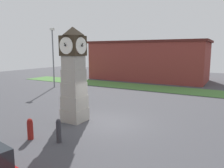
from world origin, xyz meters
TOP-DOWN VIEW (x-y plane):
  - ground_plane at (0.00, 0.00)m, footprint 70.26×70.26m
  - clock_tower at (-2.06, -0.61)m, footprint 1.50×1.47m
  - bollard_near_tower at (-0.66, -3.45)m, footprint 0.23×0.23m
  - bollard_mid_row at (-2.12, -3.85)m, footprint 0.28×0.28m
  - pedestrian_near_bench at (-5.88, 3.02)m, footprint 0.29×0.43m
  - street_lamp_near_road at (-12.05, 7.79)m, footprint 0.50×0.24m
  - warehouse_blue_far at (-5.13, 19.75)m, footprint 16.66×7.49m
  - grass_verge_far at (0.28, 12.88)m, footprint 42.16×4.02m

SIDE VIEW (x-z plane):
  - ground_plane at x=0.00m, z-range 0.00..0.00m
  - grass_verge_far at x=0.28m, z-range 0.00..0.04m
  - bollard_mid_row at x=-2.12m, z-range 0.01..1.04m
  - bollard_near_tower at x=-0.66m, z-range 0.01..1.13m
  - pedestrian_near_bench at x=-5.88m, z-range 0.13..1.86m
  - clock_tower at x=-2.06m, z-range -0.06..5.51m
  - warehouse_blue_far at x=-5.13m, z-range 0.01..5.57m
  - street_lamp_near_road at x=-12.05m, z-range 0.50..7.20m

